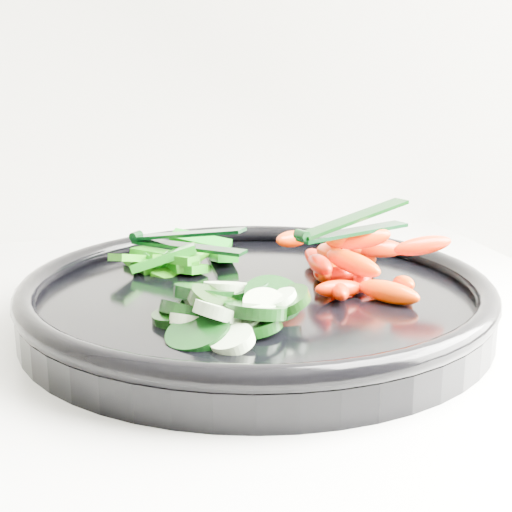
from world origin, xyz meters
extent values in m
cylinder|color=black|center=(0.70, 1.68, 0.94)|extent=(0.39, 0.39, 0.02)
torus|color=black|center=(0.70, 1.68, 0.96)|extent=(0.39, 0.39, 0.02)
cylinder|color=black|center=(0.64, 1.59, 0.96)|extent=(0.06, 0.06, 0.03)
cylinder|color=beige|center=(0.66, 1.57, 0.96)|extent=(0.04, 0.04, 0.02)
cylinder|color=black|center=(0.64, 1.63, 0.96)|extent=(0.06, 0.06, 0.03)
cylinder|color=beige|center=(0.64, 1.61, 0.96)|extent=(0.04, 0.04, 0.02)
cylinder|color=black|center=(0.65, 1.62, 0.96)|extent=(0.04, 0.04, 0.02)
cylinder|color=#D4ECBD|center=(0.64, 1.62, 0.96)|extent=(0.04, 0.04, 0.02)
cylinder|color=black|center=(0.68, 1.59, 0.96)|extent=(0.04, 0.04, 0.02)
cylinder|color=beige|center=(0.67, 1.59, 0.96)|extent=(0.04, 0.04, 0.02)
cylinder|color=black|center=(0.67, 1.64, 0.96)|extent=(0.05, 0.05, 0.02)
cylinder|color=beige|center=(0.66, 1.64, 0.96)|extent=(0.04, 0.04, 0.02)
cylinder|color=black|center=(0.63, 1.62, 0.96)|extent=(0.05, 0.05, 0.01)
cylinder|color=beige|center=(0.65, 1.61, 0.96)|extent=(0.05, 0.05, 0.01)
cylinder|color=black|center=(0.65, 1.61, 0.96)|extent=(0.05, 0.05, 0.03)
cylinder|color=beige|center=(0.64, 1.60, 0.96)|extent=(0.04, 0.04, 0.02)
cylinder|color=black|center=(0.71, 1.61, 0.97)|extent=(0.04, 0.04, 0.02)
cylinder|color=#DDFCC9|center=(0.70, 1.61, 0.97)|extent=(0.04, 0.04, 0.02)
cylinder|color=black|center=(0.65, 1.64, 0.97)|extent=(0.07, 0.07, 0.02)
cylinder|color=beige|center=(0.67, 1.64, 0.97)|extent=(0.05, 0.05, 0.02)
cylinder|color=black|center=(0.66, 1.61, 0.97)|extent=(0.06, 0.06, 0.03)
cylinder|color=beige|center=(0.66, 1.60, 0.97)|extent=(0.04, 0.04, 0.03)
cylinder|color=black|center=(0.70, 1.62, 0.97)|extent=(0.06, 0.06, 0.03)
cylinder|color=beige|center=(0.69, 1.60, 0.97)|extent=(0.04, 0.04, 0.02)
cylinder|color=black|center=(0.69, 1.64, 0.97)|extent=(0.05, 0.05, 0.02)
cylinder|color=#D9F1C1|center=(0.70, 1.64, 0.97)|extent=(0.04, 0.04, 0.02)
cylinder|color=black|center=(0.68, 1.59, 0.97)|extent=(0.06, 0.06, 0.02)
cylinder|color=#B6D5AB|center=(0.68, 1.59, 0.97)|extent=(0.04, 0.04, 0.02)
ellipsoid|color=red|center=(0.79, 1.67, 0.96)|extent=(0.03, 0.04, 0.02)
ellipsoid|color=#FC1200|center=(0.76, 1.65, 0.96)|extent=(0.05, 0.03, 0.02)
ellipsoid|color=#FF5C00|center=(0.79, 1.63, 0.96)|extent=(0.05, 0.05, 0.02)
ellipsoid|color=#FF3700|center=(0.76, 1.69, 0.96)|extent=(0.02, 0.05, 0.03)
ellipsoid|color=#FF6200|center=(0.81, 1.65, 0.96)|extent=(0.02, 0.04, 0.02)
ellipsoid|color=#FF6500|center=(0.77, 1.70, 0.96)|extent=(0.04, 0.05, 0.02)
ellipsoid|color=#F41800|center=(0.76, 1.64, 0.96)|extent=(0.02, 0.04, 0.02)
ellipsoid|color=#FF0E00|center=(0.77, 1.68, 0.96)|extent=(0.04, 0.02, 0.02)
ellipsoid|color=#E64B00|center=(0.80, 1.73, 0.96)|extent=(0.04, 0.05, 0.03)
ellipsoid|color=red|center=(0.77, 1.73, 0.96)|extent=(0.02, 0.05, 0.02)
ellipsoid|color=red|center=(0.75, 1.67, 0.98)|extent=(0.02, 0.05, 0.02)
ellipsoid|color=#FF3600|center=(0.80, 1.72, 0.98)|extent=(0.04, 0.05, 0.03)
ellipsoid|color=#FF2D00|center=(0.77, 1.70, 0.98)|extent=(0.02, 0.05, 0.03)
ellipsoid|color=#F11D00|center=(0.78, 1.67, 0.98)|extent=(0.04, 0.06, 0.02)
ellipsoid|color=red|center=(0.82, 1.71, 0.98)|extent=(0.06, 0.02, 0.02)
ellipsoid|color=#E53200|center=(0.79, 1.69, 0.99)|extent=(0.05, 0.03, 0.03)
ellipsoid|color=#FB1900|center=(0.74, 1.70, 0.99)|extent=(0.04, 0.04, 0.02)
ellipsoid|color=#EC4B00|center=(0.78, 1.69, 0.99)|extent=(0.05, 0.02, 0.02)
ellipsoid|color=#F41A00|center=(0.83, 1.66, 0.99)|extent=(0.05, 0.02, 0.02)
cube|color=#176A0A|center=(0.66, 1.76, 0.96)|extent=(0.03, 0.06, 0.02)
cube|color=#0C6F0A|center=(0.65, 1.76, 0.96)|extent=(0.06, 0.04, 0.03)
cube|color=#0D750B|center=(0.69, 1.77, 0.96)|extent=(0.02, 0.05, 0.02)
cube|color=#156809|center=(0.65, 1.75, 0.96)|extent=(0.04, 0.05, 0.02)
cube|color=#216709|center=(0.65, 1.76, 0.96)|extent=(0.06, 0.06, 0.02)
cube|color=#186109|center=(0.61, 1.77, 0.96)|extent=(0.03, 0.05, 0.01)
cube|color=#1D6309|center=(0.62, 1.77, 0.96)|extent=(0.04, 0.07, 0.03)
cube|color=#09620F|center=(0.63, 1.75, 0.97)|extent=(0.06, 0.03, 0.03)
cube|color=#1B6409|center=(0.61, 1.75, 0.97)|extent=(0.04, 0.04, 0.02)
cube|color=#186209|center=(0.63, 1.75, 0.97)|extent=(0.06, 0.06, 0.01)
cube|color=#0A6E0D|center=(0.67, 1.80, 0.97)|extent=(0.06, 0.04, 0.02)
cylinder|color=black|center=(0.73, 1.66, 1.00)|extent=(0.01, 0.01, 0.01)
cube|color=black|center=(0.78, 1.69, 1.00)|extent=(0.11, 0.06, 0.00)
cube|color=black|center=(0.78, 1.69, 1.01)|extent=(0.11, 0.06, 0.02)
cylinder|color=black|center=(0.61, 1.79, 0.98)|extent=(0.01, 0.01, 0.01)
cube|color=black|center=(0.66, 1.76, 0.97)|extent=(0.10, 0.08, 0.00)
cube|color=black|center=(0.66, 1.76, 0.99)|extent=(0.10, 0.08, 0.02)
camera|label=1|loc=(0.59, 1.15, 1.13)|focal=50.00mm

